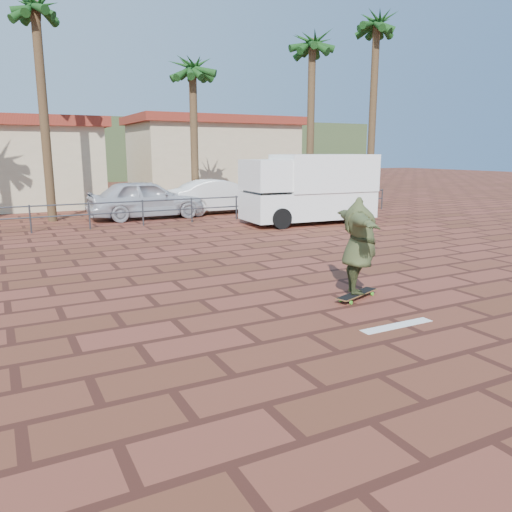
{
  "coord_description": "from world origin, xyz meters",
  "views": [
    {
      "loc": [
        -5.0,
        -7.08,
        2.83
      ],
      "look_at": [
        -0.53,
        1.5,
        0.8
      ],
      "focal_mm": 35.0,
      "sensor_mm": 36.0,
      "label": 1
    }
  ],
  "objects_px": {
    "longboard": "(357,294)",
    "car_white": "(221,196)",
    "car_silver": "(146,199)",
    "skateboarder": "(359,246)",
    "campervan": "(310,187)"
  },
  "relations": [
    {
      "from": "campervan",
      "to": "car_silver",
      "type": "distance_m",
      "value": 7.02
    },
    {
      "from": "longboard",
      "to": "car_white",
      "type": "xyz_separation_m",
      "value": [
        3.22,
        14.0,
        0.68
      ]
    },
    {
      "from": "longboard",
      "to": "car_silver",
      "type": "xyz_separation_m",
      "value": [
        -0.38,
        13.74,
        0.74
      ]
    },
    {
      "from": "car_white",
      "to": "car_silver",
      "type": "bearing_deg",
      "value": 94.37
    },
    {
      "from": "skateboarder",
      "to": "car_silver",
      "type": "relative_size",
      "value": 0.47
    },
    {
      "from": "car_white",
      "to": "longboard",
      "type": "bearing_deg",
      "value": 167.21
    },
    {
      "from": "campervan",
      "to": "car_white",
      "type": "relative_size",
      "value": 1.14
    },
    {
      "from": "longboard",
      "to": "skateboarder",
      "type": "xyz_separation_m",
      "value": [
        0.0,
        0.0,
        0.96
      ]
    },
    {
      "from": "longboard",
      "to": "car_white",
      "type": "distance_m",
      "value": 14.39
    },
    {
      "from": "longboard",
      "to": "skateboarder",
      "type": "relative_size",
      "value": 0.51
    },
    {
      "from": "car_silver",
      "to": "car_white",
      "type": "bearing_deg",
      "value": -85.87
    },
    {
      "from": "longboard",
      "to": "campervan",
      "type": "relative_size",
      "value": 0.22
    },
    {
      "from": "skateboarder",
      "to": "campervan",
      "type": "xyz_separation_m",
      "value": [
        5.08,
        9.38,
        0.37
      ]
    },
    {
      "from": "car_silver",
      "to": "car_white",
      "type": "distance_m",
      "value": 3.61
    },
    {
      "from": "longboard",
      "to": "campervan",
      "type": "xyz_separation_m",
      "value": [
        5.08,
        9.38,
        1.33
      ]
    }
  ]
}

